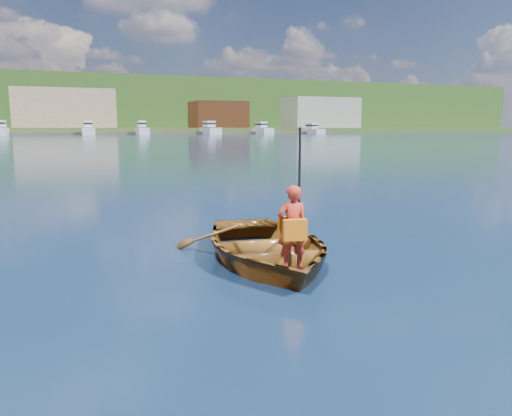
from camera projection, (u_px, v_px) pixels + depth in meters
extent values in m
plane|color=#0E1B45|center=(328.00, 271.00, 7.41)|extent=(600.00, 600.00, 0.00)
imported|color=brown|center=(265.00, 246.00, 7.97)|extent=(3.08, 4.03, 0.78)
imported|color=red|center=(292.00, 228.00, 7.07)|extent=(0.47, 0.34, 1.21)
cube|color=orange|center=(295.00, 230.00, 6.96)|extent=(0.35, 0.14, 0.30)
cube|color=orange|center=(290.00, 227.00, 7.19)|extent=(0.35, 0.12, 0.30)
cube|color=orange|center=(292.00, 241.00, 7.10)|extent=(0.32, 0.25, 0.05)
cylinder|color=black|center=(299.00, 198.00, 7.19)|extent=(0.04, 0.04, 2.02)
cube|color=#3A5A21|center=(82.00, 130.00, 183.40)|extent=(400.00, 80.00, 2.00)
cube|color=#324820|center=(78.00, 108.00, 228.15)|extent=(400.00, 100.00, 22.00)
cube|color=brown|center=(92.00, 133.00, 145.30)|extent=(160.05, 8.21, 0.80)
cube|color=tan|center=(65.00, 109.00, 157.41)|extent=(30.00, 16.00, 12.00)
cube|color=brown|center=(218.00, 115.00, 174.60)|extent=(18.00, 16.00, 9.00)
cube|color=gray|center=(320.00, 113.00, 188.01)|extent=(26.00, 16.00, 11.00)
cube|color=silver|center=(1.00, 132.00, 132.67)|extent=(3.02, 10.80, 2.25)
cube|color=silver|center=(1.00, 124.00, 133.31)|extent=(2.12, 4.86, 1.80)
cube|color=black|center=(1.00, 123.00, 133.29)|extent=(2.18, 5.08, 0.50)
cube|color=silver|center=(88.00, 132.00, 140.14)|extent=(3.35, 11.95, 2.20)
cube|color=silver|center=(88.00, 124.00, 140.89)|extent=(2.34, 5.38, 1.80)
cube|color=black|center=(88.00, 124.00, 140.88)|extent=(2.41, 5.62, 0.50)
cube|color=silver|center=(142.00, 132.00, 145.20)|extent=(2.98, 10.64, 2.26)
cube|color=silver|center=(141.00, 124.00, 145.82)|extent=(2.08, 4.79, 1.80)
cube|color=black|center=(141.00, 123.00, 145.81)|extent=(2.14, 5.00, 0.50)
cube|color=silver|center=(210.00, 131.00, 152.14)|extent=(3.65, 13.03, 2.28)
cube|color=silver|center=(209.00, 124.00, 152.99)|extent=(2.55, 5.86, 1.80)
cube|color=black|center=(209.00, 124.00, 152.97)|extent=(2.63, 6.12, 0.50)
cube|color=silver|center=(262.00, 131.00, 157.95)|extent=(3.24, 11.57, 2.12)
cube|color=silver|center=(261.00, 125.00, 158.67)|extent=(2.27, 5.21, 1.80)
cube|color=black|center=(261.00, 124.00, 158.66)|extent=(2.33, 5.44, 0.50)
cube|color=silver|center=(313.00, 132.00, 164.04)|extent=(3.15, 11.25, 1.75)
cube|color=silver|center=(312.00, 126.00, 164.77)|extent=(2.21, 5.06, 1.80)
cube|color=black|center=(312.00, 125.00, 164.75)|extent=(2.27, 5.29, 0.50)
cylinder|color=#382314|center=(250.00, 105.00, 256.98)|extent=(0.80, 0.80, 2.66)
sphere|color=#2A581F|center=(250.00, 98.00, 256.42)|extent=(4.97, 4.97, 4.97)
cylinder|color=#382314|center=(330.00, 120.00, 226.13)|extent=(0.80, 0.80, 3.39)
sphere|color=#2A581F|center=(330.00, 110.00, 225.41)|extent=(6.33, 6.33, 6.33)
cylinder|color=#382314|center=(172.00, 99.00, 258.84)|extent=(0.80, 0.80, 2.47)
sphere|color=#2A581F|center=(172.00, 93.00, 258.31)|extent=(4.61, 4.61, 4.61)
cylinder|color=#382314|center=(326.00, 109.00, 260.58)|extent=(0.80, 0.80, 3.34)
sphere|color=#2A581F|center=(326.00, 100.00, 259.87)|extent=(6.23, 6.23, 6.23)
cylinder|color=#382314|center=(337.00, 115.00, 245.24)|extent=(0.80, 0.80, 2.91)
sphere|color=#2A581F|center=(337.00, 107.00, 244.62)|extent=(5.43, 5.43, 5.43)
cylinder|color=#382314|center=(36.00, 99.00, 226.63)|extent=(0.80, 0.80, 3.41)
sphere|color=#2A581F|center=(35.00, 89.00, 225.91)|extent=(6.36, 6.36, 6.36)
cylinder|color=#382314|center=(301.00, 101.00, 282.51)|extent=(0.80, 0.80, 3.32)
sphere|color=#2A581F|center=(301.00, 93.00, 281.80)|extent=(6.19, 6.19, 6.19)
cylinder|color=#382314|center=(330.00, 106.00, 275.00)|extent=(0.80, 0.80, 2.73)
sphere|color=#2A581F|center=(330.00, 99.00, 274.41)|extent=(5.10, 5.10, 5.10)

